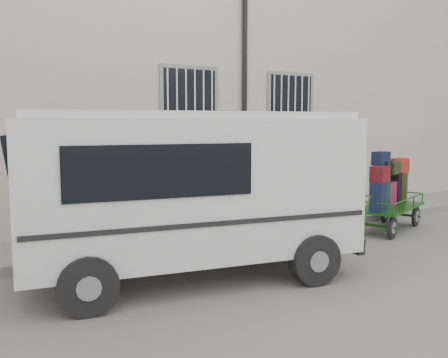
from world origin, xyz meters
TOP-DOWN VIEW (x-y plane):
  - ground at (0.00, 0.00)m, footprint 80.00×80.00m
  - building at (0.00, 5.50)m, footprint 24.00×5.15m
  - sidewalk at (0.00, 2.20)m, footprint 24.00×1.70m
  - luggage_cart at (2.98, 0.57)m, footprint 2.32×1.53m
  - van at (-2.04, -0.05)m, footprint 5.02×2.81m

SIDE VIEW (x-z plane):
  - ground at x=0.00m, z-range 0.00..0.00m
  - sidewalk at x=0.00m, z-range 0.00..0.15m
  - luggage_cart at x=2.98m, z-range 0.01..1.68m
  - van at x=-2.04m, z-range 0.17..2.57m
  - building at x=0.00m, z-range 0.00..6.00m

